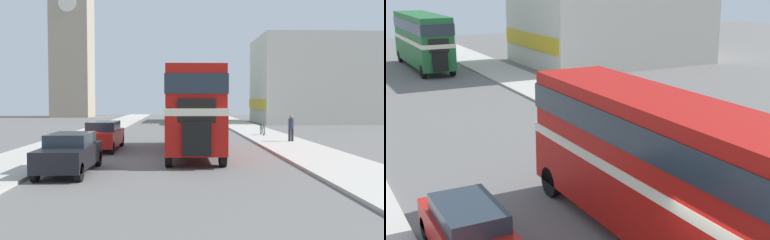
{
  "view_description": "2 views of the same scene",
  "coord_description": "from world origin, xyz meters",
  "views": [
    {
      "loc": [
        0.13,
        -18.44,
        2.73
      ],
      "look_at": [
        0.87,
        3.41,
        1.7
      ],
      "focal_mm": 40.0,
      "sensor_mm": 36.0,
      "label": 1
    },
    {
      "loc": [
        -7.44,
        -7.46,
        7.2
      ],
      "look_at": [
        0.87,
        8.0,
        2.49
      ],
      "focal_mm": 50.0,
      "sensor_mm": 36.0,
      "label": 2
    }
  ],
  "objects": [
    {
      "name": "church_tower",
      "position": [
        -16.61,
        50.67,
        17.92
      ],
      "size": [
        6.23,
        6.23,
        35.03
      ],
      "color": "tan",
      "rests_on": "ground_plane"
    },
    {
      "name": "car_parked_near",
      "position": [
        -3.87,
        -2.47,
        0.77
      ],
      "size": [
        1.66,
        4.29,
        1.48
      ],
      "color": "black",
      "rests_on": "ground_plane"
    },
    {
      "name": "bus_distant",
      "position": [
        1.94,
        36.27,
        2.58
      ],
      "size": [
        2.46,
        10.74,
        4.35
      ],
      "color": "#1E602D",
      "rests_on": "ground_plane"
    },
    {
      "name": "pedestrian_walking",
      "position": [
        7.29,
        8.22,
        1.06
      ],
      "size": [
        0.34,
        0.34,
        1.66
      ],
      "color": "#282833",
      "rests_on": "sidewalk_right"
    },
    {
      "name": "car_parked_mid",
      "position": [
        -3.93,
        4.94,
        0.8
      ],
      "size": [
        1.73,
        4.65,
        1.55
      ],
      "color": "red",
      "rests_on": "ground_plane"
    },
    {
      "name": "shop_building_block",
      "position": [
        17.17,
        32.36,
        5.08
      ],
      "size": [
        15.14,
        10.79,
        10.16
      ],
      "color": "beige",
      "rests_on": "ground_plane"
    },
    {
      "name": "ground_plane",
      "position": [
        0.0,
        0.0,
        0.0
      ],
      "size": [
        120.0,
        120.0,
        0.0
      ],
      "primitive_type": "plane",
      "color": "slate"
    },
    {
      "name": "double_decker_bus",
      "position": [
        0.87,
        3.39,
        2.47
      ],
      "size": [
        2.51,
        10.95,
        4.16
      ],
      "color": "#B2140F",
      "rests_on": "ground_plane"
    },
    {
      "name": "sidewalk_right",
      "position": [
        6.75,
        0.0,
        0.06
      ],
      "size": [
        3.5,
        120.0,
        0.12
      ],
      "color": "#B7B2A8",
      "rests_on": "ground_plane"
    },
    {
      "name": "bicycle_on_pavement",
      "position": [
        6.5,
        13.37,
        0.48
      ],
      "size": [
        0.05,
        1.76,
        0.78
      ],
      "color": "black",
      "rests_on": "sidewalk_right"
    },
    {
      "name": "sidewalk_left",
      "position": [
        -6.75,
        0.0,
        0.06
      ],
      "size": [
        3.5,
        120.0,
        0.12
      ],
      "color": "#B7B2A8",
      "rests_on": "ground_plane"
    }
  ]
}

